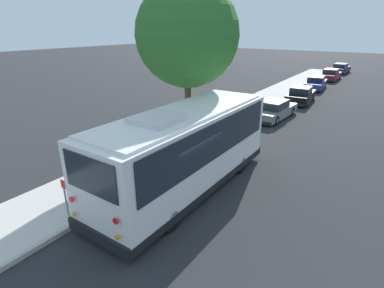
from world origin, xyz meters
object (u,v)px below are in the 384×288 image
(sign_post_far, at_px, (116,173))
(parked_sedan_blue, at_px, (316,83))
(parked_sedan_gray, at_px, (274,110))
(sign_post_near, at_px, (66,198))
(street_tree, at_px, (189,27))
(shuttle_bus, at_px, (186,147))
(parked_sedan_black, at_px, (301,95))
(parked_sedan_maroon, at_px, (331,75))
(fire_hydrant, at_px, (217,128))
(parked_sedan_navy, at_px, (340,69))

(sign_post_far, bearing_deg, parked_sedan_blue, -3.24)
(parked_sedan_gray, xyz_separation_m, sign_post_near, (-15.15, 1.48, 0.24))
(sign_post_far, bearing_deg, street_tree, 3.51)
(shuttle_bus, distance_m, street_tree, 6.00)
(sign_post_near, bearing_deg, parked_sedan_black, -4.84)
(parked_sedan_blue, xyz_separation_m, street_tree, (-20.13, 1.77, 5.28))
(parked_sedan_maroon, xyz_separation_m, sign_post_far, (-32.41, 1.59, 0.20))
(sign_post_near, height_order, fire_hydrant, sign_post_near)
(shuttle_bus, bearing_deg, street_tree, 33.25)
(parked_sedan_black, bearing_deg, street_tree, 167.91)
(parked_sedan_blue, xyz_separation_m, sign_post_far, (-25.51, 1.44, 0.21))
(fire_hydrant, bearing_deg, parked_sedan_maroon, -3.33)
(parked_sedan_black, bearing_deg, shuttle_bus, 177.64)
(parked_sedan_blue, xyz_separation_m, fire_hydrant, (-18.08, 1.30, -0.05))
(sign_post_near, bearing_deg, parked_sedan_gray, -5.59)
(parked_sedan_blue, xyz_separation_m, parked_sedan_maroon, (6.91, -0.15, 0.01))
(parked_sedan_gray, distance_m, sign_post_near, 15.23)
(shuttle_bus, relative_size, parked_sedan_navy, 1.83)
(fire_hydrant, bearing_deg, parked_sedan_navy, -2.62)
(shuttle_bus, xyz_separation_m, street_tree, (3.66, 2.34, 4.14))
(parked_sedan_navy, xyz_separation_m, sign_post_near, (-41.35, 1.60, 0.21))
(shuttle_bus, xyz_separation_m, parked_sedan_gray, (11.31, 0.53, -1.17))
(parked_sedan_blue, height_order, sign_post_far, sign_post_far)
(parked_sedan_maroon, distance_m, street_tree, 27.61)
(parked_sedan_maroon, height_order, parked_sedan_navy, parked_sedan_navy)
(parked_sedan_navy, bearing_deg, parked_sedan_maroon, -175.58)
(parked_sedan_gray, distance_m, parked_sedan_maroon, 19.38)
(parked_sedan_black, bearing_deg, parked_sedan_navy, -2.70)
(parked_sedan_maroon, relative_size, sign_post_near, 3.46)
(shuttle_bus, height_order, sign_post_near, shuttle_bus)
(street_tree, bearing_deg, parked_sedan_navy, -3.26)
(parked_sedan_blue, height_order, parked_sedan_navy, parked_sedan_navy)
(shuttle_bus, bearing_deg, sign_post_far, 131.19)
(shuttle_bus, height_order, sign_post_far, shuttle_bus)
(shuttle_bus, height_order, parked_sedan_gray, shuttle_bus)
(parked_sedan_maroon, bearing_deg, shuttle_bus, -177.55)
(shuttle_bus, distance_m, sign_post_near, 4.44)
(street_tree, distance_m, fire_hydrant, 5.73)
(parked_sedan_black, xyz_separation_m, sign_post_near, (-20.88, 1.77, 0.20))
(street_tree, bearing_deg, sign_post_far, -176.49)
(parked_sedan_blue, bearing_deg, sign_post_far, 172.76)
(parked_sedan_gray, distance_m, parked_sedan_navy, 26.20)
(parked_sedan_navy, relative_size, sign_post_near, 3.66)
(shuttle_bus, distance_m, parked_sedan_blue, 23.82)
(parked_sedan_blue, relative_size, fire_hydrant, 5.60)
(parked_sedan_navy, height_order, street_tree, street_tree)
(parked_sedan_blue, distance_m, sign_post_near, 27.67)
(parked_sedan_navy, bearing_deg, street_tree, -178.79)
(parked_sedan_black, height_order, fire_hydrant, parked_sedan_black)
(street_tree, xyz_separation_m, sign_post_far, (-5.38, -0.33, -5.07))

